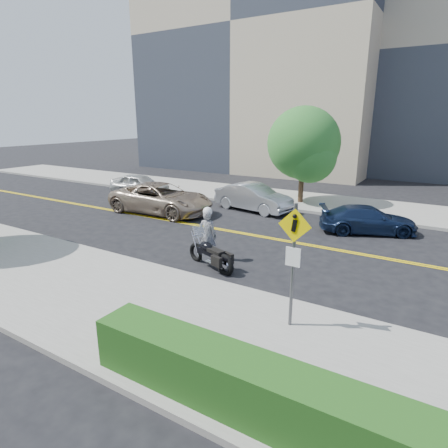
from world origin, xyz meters
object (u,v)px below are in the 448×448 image
pedestrian_sign (293,254)px  motorcyclist (208,234)px  parked_car_blue (368,220)px  parked_car_white (140,185)px  parked_car_silver (253,197)px  suv (161,198)px  motorcycle (210,248)px

pedestrian_sign → motorcyclist: size_ratio=1.53×
pedestrian_sign → parked_car_blue: size_ratio=0.72×
pedestrian_sign → parked_car_white: pedestrian_sign is taller
parked_car_blue → parked_car_silver: bearing=56.1°
pedestrian_sign → parked_car_white: 17.85m
motorcyclist → suv: 7.47m
suv → parked_car_silver: bearing=-55.1°
motorcycle → parked_car_silver: parked_car_silver is taller
motorcyclist → suv: (-5.97, 4.48, -0.18)m
motorcycle → pedestrian_sign: bearing=-13.0°
parked_car_white → parked_car_silver: (8.29, 0.11, 0.04)m
motorcyclist → parked_car_white: size_ratio=0.48×
parked_car_silver → parked_car_blue: 6.32m
motorcyclist → parked_car_blue: motorcyclist is taller
motorcyclist → motorcycle: motorcyclist is taller
parked_car_blue → parked_car_white: bearing=62.0°
motorcycle → suv: 8.16m
motorcycle → parked_car_white: 13.36m
motorcycle → parked_car_blue: size_ratio=0.54×
motorcycle → parked_car_blue: motorcycle is taller
parked_car_white → parked_car_blue: bearing=-98.9°
parked_car_blue → motorcyclist: bearing=122.4°
pedestrian_sign → parked_car_white: (-14.55, 10.25, -1.26)m
suv → parked_car_blue: size_ratio=1.37×
parked_car_white → parked_car_silver: parked_car_silver is taller
parked_car_white → parked_car_blue: 14.55m
pedestrian_sign → motorcycle: bearing=148.6°
parked_car_silver → motorcyclist: bearing=-154.9°
parked_car_silver → suv: bearing=137.4°
parked_car_silver → parked_car_blue: bearing=-89.5°
suv → parked_car_silver: (3.98, 3.02, -0.06)m
parked_car_white → suv: bearing=-129.1°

